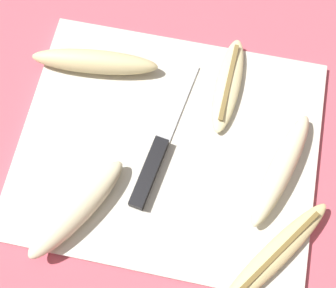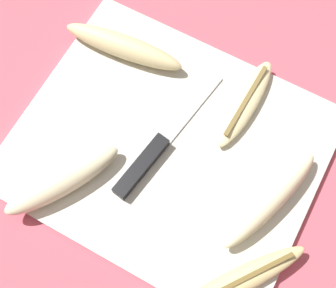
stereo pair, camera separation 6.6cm
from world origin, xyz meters
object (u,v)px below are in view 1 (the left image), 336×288
object	(u,v)px
knife	(155,159)
banana_soft_right	(228,85)
banana_pale_long	(281,169)
banana_spotted_left	(274,256)
banana_ripe_center	(95,62)
banana_bright_far	(77,208)

from	to	relation	value
knife	banana_soft_right	xyz separation A→B (m)	(0.08, 0.13, 0.00)
banana_pale_long	banana_spotted_left	xyz separation A→B (m)	(0.01, -0.12, -0.01)
banana_ripe_center	banana_spotted_left	size ratio (longest dim) A/B	1.05
banana_pale_long	banana_ripe_center	xyz separation A→B (m)	(-0.29, 0.11, 0.00)
banana_soft_right	banana_spotted_left	distance (m)	0.25
banana_spotted_left	banana_ripe_center	bearing A→B (deg)	142.79
banana_soft_right	banana_bright_far	bearing A→B (deg)	-126.55
banana_pale_long	banana_bright_far	bearing A→B (deg)	-157.11
knife	banana_spotted_left	xyz separation A→B (m)	(0.18, -0.10, 0.00)
banana_spotted_left	banana_bright_far	bearing A→B (deg)	178.39
banana_pale_long	banana_soft_right	size ratio (longest dim) A/B	1.14
banana_bright_far	banana_spotted_left	size ratio (longest dim) A/B	0.92
banana_pale_long	banana_ripe_center	distance (m)	0.31
banana_bright_far	banana_pale_long	bearing A→B (deg)	22.89
banana_bright_far	banana_soft_right	xyz separation A→B (m)	(0.17, 0.23, -0.01)
banana_bright_far	banana_ripe_center	bearing A→B (deg)	98.54
banana_pale_long	banana_spotted_left	size ratio (longest dim) A/B	0.99
banana_ripe_center	banana_bright_far	bearing A→B (deg)	-81.46
knife	banana_spotted_left	distance (m)	0.20
banana_pale_long	banana_spotted_left	world-z (taller)	banana_pale_long
knife	banana_ripe_center	world-z (taller)	banana_ripe_center
banana_ripe_center	banana_soft_right	xyz separation A→B (m)	(0.20, 0.01, -0.01)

